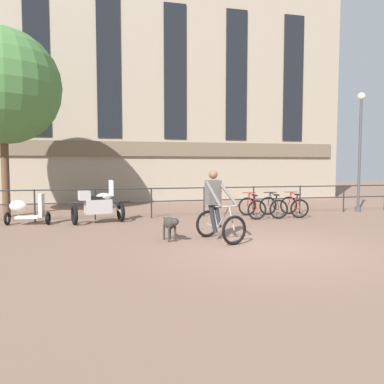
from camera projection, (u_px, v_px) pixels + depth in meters
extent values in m
plane|color=#7A5B4C|center=(265.00, 248.00, 8.25)|extent=(60.00, 60.00, 0.00)
cylinder|color=#232326|center=(35.00, 206.00, 11.98)|extent=(0.05, 0.05, 1.05)
cylinder|color=#232326|center=(95.00, 204.00, 12.40)|extent=(0.05, 0.05, 1.05)
cylinder|color=#232326|center=(151.00, 203.00, 12.83)|extent=(0.05, 0.05, 1.05)
cylinder|color=#232326|center=(204.00, 202.00, 13.26)|extent=(0.05, 0.05, 1.05)
cylinder|color=#232326|center=(253.00, 201.00, 13.69)|extent=(0.05, 0.05, 1.05)
cylinder|color=#232326|center=(300.00, 199.00, 14.11)|extent=(0.05, 0.05, 1.05)
cylinder|color=#232326|center=(344.00, 198.00, 14.54)|extent=(0.05, 0.05, 1.05)
cylinder|color=#232326|center=(204.00, 188.00, 13.22)|extent=(15.00, 0.04, 0.04)
cylinder|color=#232326|center=(204.00, 200.00, 13.25)|extent=(15.00, 0.04, 0.04)
cube|color=gray|center=(174.00, 85.00, 18.51)|extent=(18.00, 0.60, 11.54)
cube|color=brown|center=(175.00, 149.00, 18.39)|extent=(17.10, 0.12, 0.70)
cube|color=black|center=(37.00, 64.00, 16.72)|extent=(1.10, 0.06, 6.46)
cube|color=black|center=(109.00, 68.00, 17.43)|extent=(1.10, 0.06, 6.46)
cube|color=black|center=(175.00, 72.00, 18.15)|extent=(1.10, 0.06, 6.46)
cube|color=black|center=(236.00, 75.00, 18.87)|extent=(1.10, 0.06, 6.46)
cube|color=black|center=(293.00, 79.00, 19.59)|extent=(1.10, 0.06, 6.46)
torus|color=black|center=(234.00, 230.00, 8.51)|extent=(0.67, 0.28, 0.68)
torus|color=black|center=(208.00, 224.00, 9.45)|extent=(0.67, 0.28, 0.68)
cylinder|color=#9E998E|center=(223.00, 218.00, 8.86)|extent=(0.19, 0.48, 0.60)
cylinder|color=#9E998E|center=(215.00, 217.00, 9.15)|extent=(0.11, 0.23, 0.52)
cylinder|color=#9E998E|center=(221.00, 206.00, 8.93)|extent=(0.24, 0.64, 0.10)
cylinder|color=#9E998E|center=(212.00, 226.00, 9.27)|extent=(0.16, 0.43, 0.08)
cylinder|color=#9E998E|center=(210.00, 215.00, 9.33)|extent=(0.11, 0.26, 0.47)
cylinder|color=#9E998E|center=(232.00, 218.00, 8.58)|extent=(0.10, 0.22, 0.54)
cylinder|color=#9E998E|center=(229.00, 206.00, 8.64)|extent=(0.47, 0.18, 0.03)
cube|color=black|center=(213.00, 206.00, 9.21)|extent=(0.19, 0.27, 0.05)
cube|color=#56514C|center=(213.00, 192.00, 9.19)|extent=(0.41, 0.32, 0.60)
sphere|color=brown|center=(213.00, 175.00, 9.16)|extent=(0.22, 0.22, 0.22)
cylinder|color=#56514C|center=(214.00, 194.00, 8.80)|extent=(0.24, 0.71, 0.60)
cylinder|color=#56514C|center=(228.00, 194.00, 9.01)|extent=(0.35, 0.69, 0.60)
cylinder|color=black|center=(213.00, 219.00, 9.11)|extent=(0.22, 0.32, 0.69)
cylinder|color=black|center=(218.00, 216.00, 9.18)|extent=(0.17, 0.32, 0.58)
ellipsoid|color=#332D28|center=(169.00, 223.00, 9.00)|extent=(0.34, 0.54, 0.29)
cylinder|color=#332D28|center=(173.00, 223.00, 8.82)|extent=(0.19, 0.18, 0.16)
sphere|color=#332D28|center=(175.00, 222.00, 8.68)|extent=(0.18, 0.18, 0.18)
cone|color=#332D28|center=(176.00, 223.00, 8.61)|extent=(0.12, 0.13, 0.10)
cylinder|color=#332D28|center=(165.00, 219.00, 9.27)|extent=(0.09, 0.17, 0.11)
cylinder|color=#332D28|center=(169.00, 234.00, 8.84)|extent=(0.06, 0.06, 0.37)
cylinder|color=#332D28|center=(175.00, 234.00, 8.91)|extent=(0.06, 0.06, 0.37)
cylinder|color=#332D28|center=(164.00, 232.00, 9.13)|extent=(0.06, 0.06, 0.37)
cylinder|color=#332D28|center=(170.00, 232.00, 9.20)|extent=(0.06, 0.06, 0.37)
torus|color=black|center=(121.00, 212.00, 12.04)|extent=(0.28, 0.63, 0.62)
torus|color=black|center=(74.00, 215.00, 11.36)|extent=(0.28, 0.63, 0.62)
cube|color=#B7B2AD|center=(98.00, 206.00, 11.68)|extent=(0.87, 0.59, 0.44)
ellipsoid|color=#B7B2AD|center=(104.00, 197.00, 11.75)|extent=(0.55, 0.43, 0.24)
cube|color=black|center=(95.00, 198.00, 11.62)|extent=(0.62, 0.43, 0.10)
cylinder|color=#B2B2B7|center=(115.00, 207.00, 11.94)|extent=(0.41, 0.16, 0.41)
cube|color=silver|center=(111.00, 188.00, 11.84)|extent=(0.14, 0.43, 0.50)
cube|color=#B7B2AD|center=(84.00, 195.00, 11.46)|extent=(0.40, 0.43, 0.28)
torus|color=black|center=(247.00, 206.00, 13.51)|extent=(0.66, 0.10, 0.66)
torus|color=black|center=(257.00, 210.00, 12.48)|extent=(0.66, 0.10, 0.66)
cylinder|color=maroon|center=(251.00, 201.00, 13.09)|extent=(0.06, 0.47, 0.58)
cylinder|color=maroon|center=(254.00, 203.00, 12.78)|extent=(0.05, 0.22, 0.51)
cylinder|color=maroon|center=(252.00, 194.00, 12.98)|extent=(0.07, 0.63, 0.10)
cylinder|color=maroon|center=(255.00, 210.00, 12.69)|extent=(0.05, 0.42, 0.07)
cylinder|color=maroon|center=(256.00, 203.00, 12.58)|extent=(0.04, 0.25, 0.46)
cylinder|color=maroon|center=(248.00, 200.00, 13.40)|extent=(0.04, 0.21, 0.52)
cylinder|color=maroon|center=(249.00, 193.00, 13.29)|extent=(0.48, 0.06, 0.03)
cube|color=black|center=(255.00, 195.00, 12.67)|extent=(0.14, 0.25, 0.05)
torus|color=black|center=(268.00, 206.00, 13.69)|extent=(0.66, 0.12, 0.66)
torus|color=black|center=(279.00, 209.00, 12.66)|extent=(0.66, 0.12, 0.66)
cylinder|color=black|center=(272.00, 201.00, 13.27)|extent=(0.07, 0.47, 0.58)
cylinder|color=black|center=(275.00, 202.00, 12.97)|extent=(0.05, 0.22, 0.51)
cylinder|color=black|center=(273.00, 194.00, 13.16)|extent=(0.09, 0.63, 0.10)
cylinder|color=black|center=(276.00, 209.00, 12.87)|extent=(0.06, 0.42, 0.07)
cylinder|color=black|center=(278.00, 202.00, 12.76)|extent=(0.04, 0.25, 0.46)
cylinder|color=black|center=(269.00, 199.00, 13.58)|extent=(0.04, 0.21, 0.52)
cylinder|color=black|center=(270.00, 192.00, 13.47)|extent=(0.48, 0.07, 0.03)
cube|color=black|center=(276.00, 195.00, 12.85)|extent=(0.14, 0.25, 0.05)
torus|color=black|center=(289.00, 205.00, 13.88)|extent=(0.66, 0.15, 0.66)
torus|color=black|center=(300.00, 209.00, 12.84)|extent=(0.66, 0.15, 0.66)
cylinder|color=maroon|center=(293.00, 200.00, 13.46)|extent=(0.09, 0.47, 0.58)
cylinder|color=maroon|center=(296.00, 202.00, 13.15)|extent=(0.06, 0.22, 0.51)
cylinder|color=maroon|center=(294.00, 193.00, 13.35)|extent=(0.11, 0.63, 0.10)
cylinder|color=maroon|center=(297.00, 209.00, 13.05)|extent=(0.08, 0.42, 0.07)
cylinder|color=maroon|center=(298.00, 202.00, 12.94)|extent=(0.05, 0.25, 0.46)
cylinder|color=maroon|center=(290.00, 199.00, 13.77)|extent=(0.05, 0.21, 0.52)
cylinder|color=maroon|center=(291.00, 192.00, 13.66)|extent=(0.48, 0.09, 0.03)
cube|color=black|center=(297.00, 195.00, 13.03)|extent=(0.15, 0.25, 0.05)
torus|color=black|center=(48.00, 218.00, 11.43)|extent=(0.14, 0.41, 0.40)
torus|color=black|center=(7.00, 219.00, 11.32)|extent=(0.14, 0.41, 0.40)
cube|color=beige|center=(28.00, 217.00, 11.37)|extent=(0.71, 0.37, 0.08)
cube|color=beige|center=(42.00, 205.00, 11.38)|extent=(0.15, 0.33, 0.72)
ellipsoid|color=beige|center=(18.00, 206.00, 11.33)|extent=(0.56, 0.37, 0.36)
cylinder|color=#424247|center=(358.00, 209.00, 14.66)|extent=(0.22, 0.22, 0.20)
cylinder|color=#424247|center=(360.00, 156.00, 14.51)|extent=(0.10, 0.10, 4.35)
sphere|color=silver|center=(361.00, 96.00, 14.35)|extent=(0.28, 0.28, 0.28)
cylinder|color=brown|center=(5.00, 168.00, 13.07)|extent=(0.26, 0.26, 3.44)
sphere|color=#477A3D|center=(2.00, 86.00, 12.86)|extent=(3.95, 3.95, 3.95)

